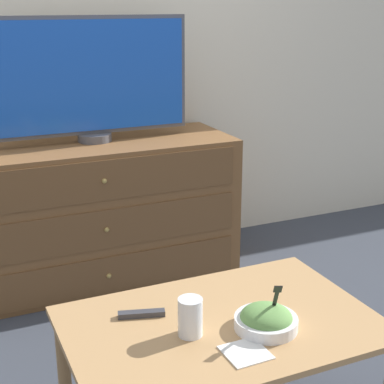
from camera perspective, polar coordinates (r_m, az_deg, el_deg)
ground_plane at (r=3.55m, az=-10.97°, el=-6.09°), size 12.00×12.00×0.00m
wall_back at (r=3.28m, az=-12.46°, el=15.31°), size 12.00×0.05×2.60m
dresser at (r=3.15m, az=-9.68°, el=-1.93°), size 1.50×0.56×0.74m
tv at (r=3.03m, az=-9.72°, el=10.81°), size 1.00×0.17×0.62m
coffee_table at (r=1.88m, az=2.84°, el=-14.25°), size 0.95×0.63×0.49m
takeout_bowl at (r=1.81m, az=7.20°, el=-12.19°), size 0.19×0.19×0.17m
drink_cup at (r=1.76m, az=-0.17°, el=-12.24°), size 0.07×0.07×0.12m
napkin at (r=1.71m, az=5.23°, el=-15.23°), size 0.12×0.12×0.00m
remote_control at (r=1.88m, az=-4.92°, el=-11.69°), size 0.15×0.07×0.02m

